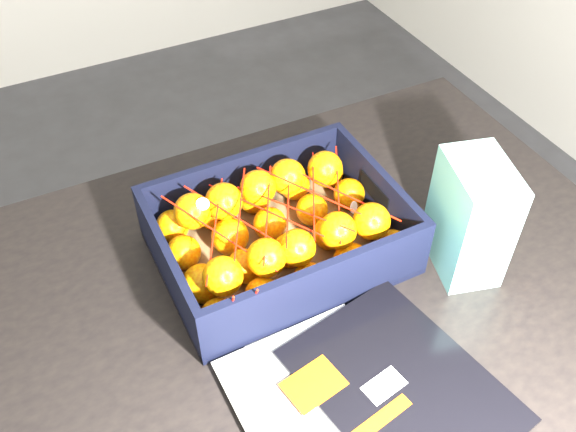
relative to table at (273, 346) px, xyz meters
name	(u,v)px	position (x,y,z in m)	size (l,w,h in m)	color
ground	(146,420)	(-0.21, 0.34, -0.65)	(3.50, 3.50, 0.00)	#323234
table	(273,346)	(0.00, 0.00, 0.00)	(1.21, 0.81, 0.75)	black
magazine_stack	(361,403)	(0.03, -0.19, 0.11)	(0.34, 0.32, 0.02)	silver
produce_crate	(279,239)	(0.06, 0.09, 0.13)	(0.37, 0.27, 0.11)	olive
clementine_heap	(278,229)	(0.06, 0.09, 0.15)	(0.34, 0.25, 0.10)	orange
mesh_net	(275,215)	(0.05, 0.08, 0.20)	(0.30, 0.24, 0.09)	red
retail_carton	(470,218)	(0.30, -0.05, 0.19)	(0.08, 0.13, 0.19)	white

